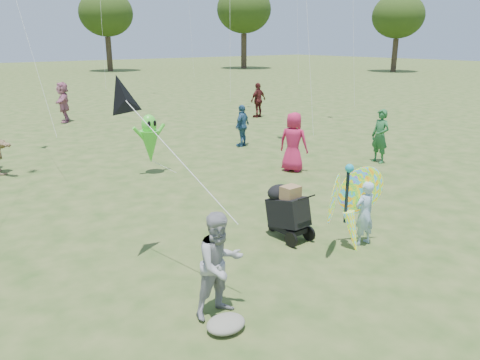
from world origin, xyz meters
The scene contains 13 objects.
ground centered at (0.00, 0.00, 0.00)m, with size 160.00×160.00×0.00m, color #51592B.
child_girl centered at (1.27, -0.44, 0.63)m, with size 0.46×0.30×1.25m, color #9BB9DB.
adult_man centered at (-2.28, -0.68, 0.77)m, with size 0.75×0.59×1.55m, color #949499.
grey_bag centered at (-2.46, -1.05, 0.09)m, with size 0.56×0.46×0.18m, color gray.
crowd_a centered at (3.88, 4.13, 0.88)m, with size 0.86×0.56×1.76m, color #B21C47.
crowd_c centered at (4.79, 7.69, 0.76)m, with size 0.89×0.37×1.52m, color #2D577D.
crowd_f centered at (6.75, 3.16, 0.85)m, with size 0.62×0.41×1.70m, color #235E31.
crowd_h centered at (9.53, 12.35, 0.85)m, with size 1.00×0.42×1.71m, color #4F1A1A.
crowd_j centered at (1.45, 17.00, 0.93)m, with size 1.73×0.55×1.87m, color #AE637F.
jogging_stroller centered at (0.33, 0.70, 0.61)m, with size 0.54×1.06×1.09m.
butterfly_kite centered at (0.88, -0.38, 0.84)m, with size 1.74×0.75×1.84m.
delta_kite_rig centered at (-2.46, 1.61, 2.83)m, with size 1.04×2.53×2.02m.
alien_kite centered at (0.43, 6.48, 0.97)m, with size 1.12×0.69×1.74m.
Camera 1 is at (-5.71, -5.48, 3.80)m, focal length 35.00 mm.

